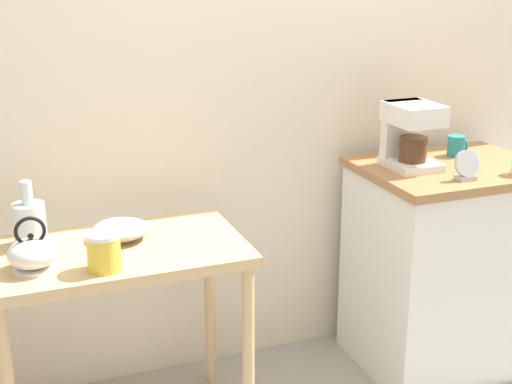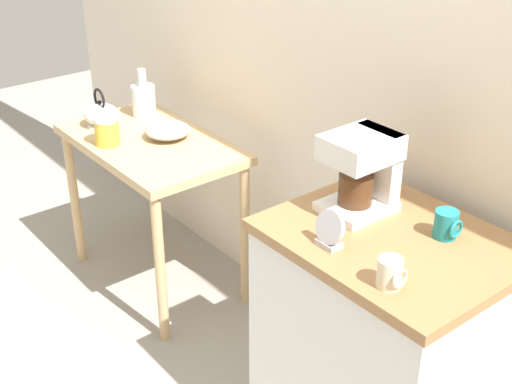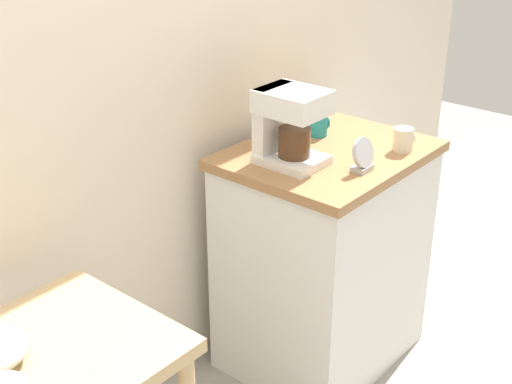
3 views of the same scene
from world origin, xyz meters
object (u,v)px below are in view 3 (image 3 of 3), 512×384
table_clock (363,156)px  mug_dark_teal (318,124)px  coffee_maker (287,123)px  mug_small_cream (404,139)px

table_clock → mug_dark_teal: bearing=59.9°
coffee_maker → mug_small_cream: coffee_maker is taller
mug_small_cream → coffee_maker: bearing=143.9°
mug_dark_teal → table_clock: (-0.18, -0.31, 0.01)m
mug_small_cream → mug_dark_teal: size_ratio=0.98×
mug_small_cream → mug_dark_teal: bearing=102.0°
table_clock → coffee_maker: bearing=113.1°
coffee_maker → table_clock: bearing=-66.9°
mug_dark_teal → table_clock: table_clock is taller
mug_small_cream → table_clock: 0.25m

